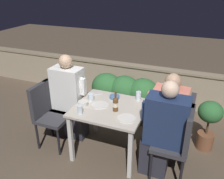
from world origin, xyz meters
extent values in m
plane|color=brown|center=(0.00, 0.00, 0.00)|extent=(16.00, 16.00, 0.00)
cube|color=gray|center=(0.00, 1.67, 0.34)|extent=(9.00, 0.14, 0.68)
cube|color=gray|center=(0.00, 1.67, 0.70)|extent=(9.00, 0.18, 0.04)
cube|color=#BCB2A3|center=(0.00, 0.00, 0.69)|extent=(0.90, 0.82, 0.03)
cube|color=silver|center=(-0.40, -0.36, 0.34)|extent=(0.05, 0.05, 0.68)
cube|color=silver|center=(0.40, -0.36, 0.34)|extent=(0.05, 0.05, 0.68)
cube|color=silver|center=(-0.40, 0.36, 0.34)|extent=(0.05, 0.05, 0.68)
cube|color=silver|center=(0.40, 0.36, 0.34)|extent=(0.05, 0.05, 0.68)
cube|color=brown|center=(-0.13, 0.95, 0.14)|extent=(1.17, 0.36, 0.28)
ellipsoid|color=#2D6633|center=(-0.46, 0.95, 0.50)|extent=(0.53, 0.47, 0.50)
ellipsoid|color=#2D6633|center=(-0.13, 0.95, 0.50)|extent=(0.53, 0.47, 0.50)
ellipsoid|color=#2D6633|center=(0.19, 0.95, 0.50)|extent=(0.53, 0.47, 0.50)
cube|color=#333338|center=(-0.79, -0.15, 0.44)|extent=(0.41, 0.41, 0.05)
cube|color=#333338|center=(-0.97, -0.15, 0.70)|extent=(0.06, 0.41, 0.46)
cylinder|color=black|center=(-0.96, -0.33, 0.21)|extent=(0.03, 0.03, 0.42)
cylinder|color=black|center=(-0.62, -0.33, 0.21)|extent=(0.03, 0.03, 0.42)
cylinder|color=black|center=(-0.96, 0.02, 0.21)|extent=(0.03, 0.03, 0.42)
cylinder|color=black|center=(-0.62, 0.02, 0.21)|extent=(0.03, 0.03, 0.42)
cube|color=#333338|center=(-0.79, 0.15, 0.44)|extent=(0.41, 0.41, 0.05)
cube|color=#333338|center=(-0.97, 0.15, 0.70)|extent=(0.06, 0.41, 0.46)
cylinder|color=black|center=(-0.96, -0.02, 0.21)|extent=(0.03, 0.03, 0.42)
cylinder|color=black|center=(-0.61, -0.02, 0.21)|extent=(0.03, 0.03, 0.42)
cylinder|color=black|center=(-0.96, 0.33, 0.21)|extent=(0.03, 0.03, 0.42)
cylinder|color=black|center=(-0.61, 0.33, 0.21)|extent=(0.03, 0.03, 0.42)
cube|color=#282833|center=(-0.62, 0.15, 0.23)|extent=(0.30, 0.23, 0.47)
cube|color=white|center=(-0.72, 0.15, 0.78)|extent=(0.44, 0.26, 0.62)
cube|color=white|center=(-0.47, 0.15, 0.85)|extent=(0.07, 0.07, 0.24)
sphere|color=tan|center=(-0.72, 0.15, 1.18)|extent=(0.19, 0.19, 0.19)
cube|color=#333338|center=(0.81, -0.14, 0.44)|extent=(0.41, 0.41, 0.05)
cube|color=#333338|center=(0.99, -0.14, 0.70)|extent=(0.06, 0.41, 0.46)
cylinder|color=black|center=(0.64, -0.32, 0.21)|extent=(0.03, 0.03, 0.42)
cylinder|color=black|center=(0.98, -0.32, 0.21)|extent=(0.03, 0.03, 0.42)
cylinder|color=black|center=(0.64, 0.03, 0.21)|extent=(0.03, 0.03, 0.42)
cylinder|color=black|center=(0.98, 0.03, 0.21)|extent=(0.03, 0.03, 0.42)
cube|color=#282833|center=(0.64, -0.14, 0.23)|extent=(0.33, 0.23, 0.47)
cube|color=navy|center=(0.74, -0.14, 0.76)|extent=(0.47, 0.26, 0.58)
cube|color=navy|center=(0.49, -0.14, 0.83)|extent=(0.07, 0.07, 0.24)
sphere|color=beige|center=(0.74, -0.14, 1.14)|extent=(0.19, 0.19, 0.19)
cube|color=#333338|center=(0.80, 0.16, 0.44)|extent=(0.41, 0.41, 0.05)
cube|color=#333338|center=(0.97, 0.16, 0.70)|extent=(0.06, 0.41, 0.46)
cylinder|color=black|center=(0.62, -0.02, 0.21)|extent=(0.03, 0.03, 0.42)
cylinder|color=black|center=(0.97, -0.02, 0.21)|extent=(0.03, 0.03, 0.42)
cylinder|color=black|center=(0.62, 0.33, 0.21)|extent=(0.03, 0.03, 0.42)
cylinder|color=black|center=(0.97, 0.33, 0.21)|extent=(0.03, 0.03, 0.42)
cube|color=#282833|center=(0.63, 0.16, 0.23)|extent=(0.29, 0.23, 0.47)
cube|color=#E07A66|center=(0.73, 0.16, 0.74)|extent=(0.41, 0.26, 0.55)
cube|color=#E07A66|center=(0.48, 0.16, 0.81)|extent=(0.07, 0.07, 0.24)
sphere|color=tan|center=(0.73, 0.16, 1.12)|extent=(0.19, 0.19, 0.19)
cylinder|color=brown|center=(0.10, -0.07, 0.79)|extent=(0.07, 0.07, 0.16)
cylinder|color=beige|center=(0.10, -0.07, 0.80)|extent=(0.07, 0.07, 0.06)
cone|color=brown|center=(0.10, -0.07, 0.88)|extent=(0.07, 0.07, 0.03)
cylinder|color=brown|center=(0.10, -0.07, 0.93)|extent=(0.03, 0.03, 0.07)
cylinder|color=silver|center=(-0.14, -0.01, 0.71)|extent=(0.22, 0.22, 0.01)
cylinder|color=silver|center=(0.28, -0.19, 0.71)|extent=(0.22, 0.22, 0.01)
cylinder|color=beige|center=(-0.35, -0.08, 0.73)|extent=(0.13, 0.13, 0.05)
torus|color=beige|center=(-0.35, -0.08, 0.75)|extent=(0.13, 0.13, 0.01)
cylinder|color=#4C709E|center=(-0.04, 0.25, 0.73)|extent=(0.14, 0.14, 0.04)
torus|color=#4C709E|center=(-0.04, 0.25, 0.75)|extent=(0.14, 0.14, 0.01)
cylinder|color=silver|center=(-0.28, -0.29, 0.76)|extent=(0.06, 0.06, 0.11)
cylinder|color=silver|center=(0.28, 0.33, 0.77)|extent=(0.07, 0.07, 0.12)
cylinder|color=silver|center=(-0.31, 0.08, 0.76)|extent=(0.08, 0.08, 0.10)
cube|color=silver|center=(-0.31, 0.26, 0.71)|extent=(0.15, 0.11, 0.01)
cylinder|color=brown|center=(1.21, 0.57, 0.12)|extent=(0.23, 0.23, 0.24)
cylinder|color=#47331E|center=(1.21, 0.57, 0.35)|extent=(0.03, 0.03, 0.22)
ellipsoid|color=#2D6633|center=(1.21, 0.57, 0.59)|extent=(0.33, 0.33, 0.29)
camera|label=1|loc=(1.01, -2.45, 2.19)|focal=38.00mm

